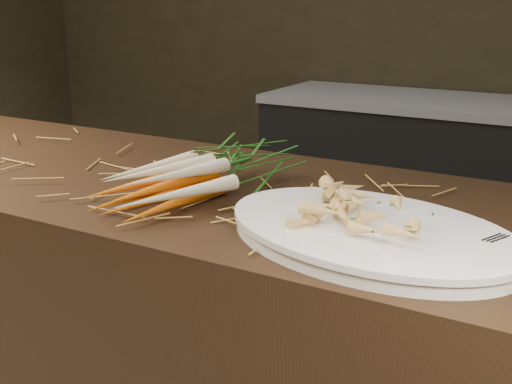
# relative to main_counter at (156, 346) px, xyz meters

# --- Properties ---
(main_counter) EXTENTS (2.40, 0.70, 0.90)m
(main_counter) POSITION_rel_main_counter_xyz_m (0.00, 0.00, 0.00)
(main_counter) COLOR black
(main_counter) RESTS_ON ground
(back_counter) EXTENTS (1.82, 0.62, 0.84)m
(back_counter) POSITION_rel_main_counter_xyz_m (0.30, 1.88, -0.03)
(back_counter) COLOR black
(back_counter) RESTS_ON ground
(straw_bedding) EXTENTS (1.40, 0.60, 0.02)m
(straw_bedding) POSITION_rel_main_counter_xyz_m (0.00, 0.00, 0.46)
(straw_bedding) COLOR olive
(straw_bedding) RESTS_ON main_counter
(root_veg_bunch) EXTENTS (0.24, 0.55, 0.10)m
(root_veg_bunch) POSITION_rel_main_counter_xyz_m (0.20, -0.03, 0.50)
(root_veg_bunch) COLOR #DC5101
(root_veg_bunch) RESTS_ON main_counter
(serving_platter) EXTENTS (0.57, 0.44, 0.03)m
(serving_platter) POSITION_rel_main_counter_xyz_m (0.60, -0.15, 0.46)
(serving_platter) COLOR white
(serving_platter) RESTS_ON main_counter
(roasted_veg_heap) EXTENTS (0.28, 0.23, 0.06)m
(roasted_veg_heap) POSITION_rel_main_counter_xyz_m (0.60, -0.15, 0.51)
(roasted_veg_heap) COLOR tan
(roasted_veg_heap) RESTS_ON serving_platter
(serving_fork) EXTENTS (0.09, 0.19, 0.00)m
(serving_fork) POSITION_rel_main_counter_xyz_m (0.77, -0.21, 0.48)
(serving_fork) COLOR silver
(serving_fork) RESTS_ON serving_platter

